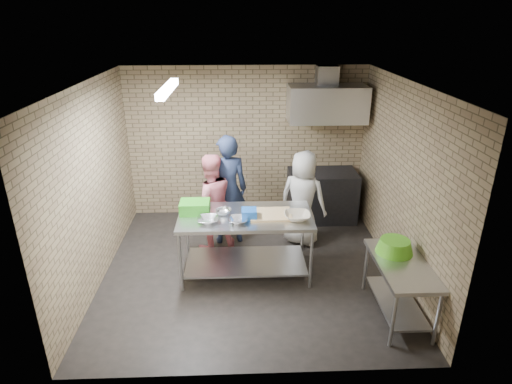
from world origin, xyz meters
TOP-DOWN VIEW (x-y plane):
  - floor at (0.00, 0.00)m, footprint 4.20×4.20m
  - ceiling at (0.00, 0.00)m, footprint 4.20×4.20m
  - back_wall at (0.00, 2.00)m, footprint 4.20×0.06m
  - front_wall at (0.00, -2.00)m, footprint 4.20×0.06m
  - left_wall at (-2.10, 0.00)m, footprint 0.06×4.00m
  - right_wall at (2.10, 0.00)m, footprint 0.06×4.00m
  - prep_table at (-0.06, -0.08)m, footprint 1.85×0.92m
  - side_counter at (1.80, -1.10)m, footprint 0.60×1.20m
  - stove at (1.35, 1.65)m, footprint 1.20×0.70m
  - range_hood at (1.35, 1.70)m, footprint 1.30×0.60m
  - hood_duct at (1.35, 1.85)m, footprint 0.35×0.30m
  - wall_shelf at (1.65, 1.89)m, footprint 0.80×0.20m
  - fluorescent_fixture at (-1.00, 0.00)m, footprint 0.10×1.25m
  - green_crate at (-0.76, 0.04)m, footprint 0.41×0.31m
  - blue_tub at (-0.01, -0.18)m, footprint 0.21×0.21m
  - cutting_board at (0.29, -0.10)m, footprint 0.56×0.43m
  - mixing_bowl_a at (-0.56, -0.28)m, footprint 0.29×0.29m
  - mixing_bowl_b at (-0.36, -0.03)m, footprint 0.22×0.22m
  - mixing_bowl_c at (-0.16, -0.30)m, footprint 0.27×0.27m
  - ceramic_bowl at (0.64, -0.23)m, footprint 0.36×0.36m
  - green_basin at (1.78, -0.85)m, footprint 0.46×0.46m
  - bottle_red at (1.40, 1.89)m, footprint 0.07×0.07m
  - bottle_green at (1.80, 1.89)m, footprint 0.06×0.06m
  - man_navy at (-0.33, 0.88)m, footprint 0.72×0.54m
  - woman_pink at (-0.59, 0.68)m, footprint 0.91×0.81m
  - woman_white at (0.87, 0.81)m, footprint 0.90×0.79m

SIDE VIEW (x-z plane):
  - floor at x=0.00m, z-range 0.00..0.00m
  - side_counter at x=1.80m, z-range 0.00..0.75m
  - stove at x=1.35m, z-range 0.00..0.90m
  - prep_table at x=-0.06m, z-range 0.00..0.92m
  - woman_white at x=0.87m, z-range 0.00..1.55m
  - woman_pink at x=-0.59m, z-range 0.00..1.57m
  - green_basin at x=1.78m, z-range 0.75..0.92m
  - man_navy at x=-0.33m, z-range 0.00..1.81m
  - cutting_board at x=0.29m, z-range 0.92..0.95m
  - mixing_bowl_c at x=-0.16m, z-range 0.92..0.99m
  - mixing_bowl_b at x=-0.36m, z-range 0.92..0.99m
  - mixing_bowl_a at x=-0.56m, z-range 0.92..0.99m
  - ceramic_bowl at x=0.64m, z-range 0.92..1.01m
  - blue_tub at x=-0.01m, z-range 0.92..1.06m
  - green_crate at x=-0.76m, z-range 0.92..1.09m
  - back_wall at x=0.00m, z-range 0.00..2.70m
  - front_wall at x=0.00m, z-range 0.00..2.70m
  - left_wall at x=-2.10m, z-range 0.00..2.70m
  - right_wall at x=2.10m, z-range 0.00..2.70m
  - wall_shelf at x=1.65m, z-range 1.90..1.94m
  - bottle_green at x=1.80m, z-range 1.94..2.09m
  - bottle_red at x=1.40m, z-range 1.94..2.12m
  - range_hood at x=1.35m, z-range 1.80..2.40m
  - hood_duct at x=1.35m, z-range 2.40..2.70m
  - fluorescent_fixture at x=-1.00m, z-range 2.60..2.68m
  - ceiling at x=0.00m, z-range 2.70..2.70m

